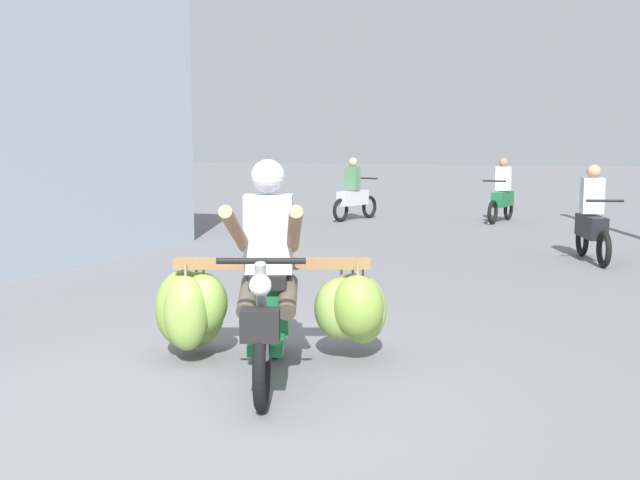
{
  "coord_description": "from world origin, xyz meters",
  "views": [
    {
      "loc": [
        2.41,
        -4.33,
        1.68
      ],
      "look_at": [
        0.15,
        1.38,
        0.9
      ],
      "focal_mm": 42.17,
      "sensor_mm": 36.0,
      "label": 1
    }
  ],
  "objects_px": {
    "motorbike_distant_ahead_right": "(354,195)",
    "motorbike_main_loaded": "(263,302)",
    "motorbike_distant_far_ahead": "(592,222)",
    "motorbike_distant_ahead_left": "(502,196)"
  },
  "relations": [
    {
      "from": "motorbike_distant_ahead_right",
      "to": "motorbike_distant_far_ahead",
      "type": "height_order",
      "value": "same"
    },
    {
      "from": "motorbike_main_loaded",
      "to": "motorbike_distant_ahead_right",
      "type": "height_order",
      "value": "motorbike_main_loaded"
    },
    {
      "from": "motorbike_distant_far_ahead",
      "to": "motorbike_distant_ahead_right",
      "type": "bearing_deg",
      "value": 139.71
    },
    {
      "from": "motorbike_distant_ahead_left",
      "to": "motorbike_distant_far_ahead",
      "type": "distance_m",
      "value": 5.6
    },
    {
      "from": "motorbike_distant_ahead_right",
      "to": "motorbike_distant_far_ahead",
      "type": "bearing_deg",
      "value": -40.29
    },
    {
      "from": "motorbike_main_loaded",
      "to": "motorbike_distant_ahead_right",
      "type": "xyz_separation_m",
      "value": [
        -3.0,
        10.82,
        0.08
      ]
    },
    {
      "from": "motorbike_distant_ahead_left",
      "to": "motorbike_main_loaded",
      "type": "bearing_deg",
      "value": -90.75
    },
    {
      "from": "motorbike_distant_ahead_right",
      "to": "motorbike_main_loaded",
      "type": "bearing_deg",
      "value": -74.51
    },
    {
      "from": "motorbike_distant_ahead_left",
      "to": "motorbike_distant_ahead_right",
      "type": "distance_m",
      "value": 3.26
    },
    {
      "from": "motorbike_distant_ahead_left",
      "to": "motorbike_distant_far_ahead",
      "type": "height_order",
      "value": "same"
    }
  ]
}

